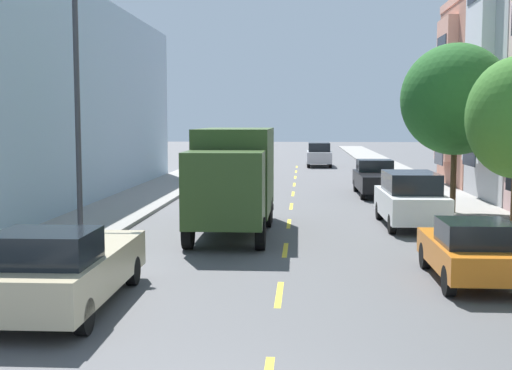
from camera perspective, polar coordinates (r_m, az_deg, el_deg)
name	(u,v)px	position (r m, az deg, el deg)	size (l,w,h in m)	color
ground_plane	(294,188)	(37.48, 3.22, -0.25)	(160.00, 160.00, 0.00)	#4C4C4F
sidewalk_left	(160,190)	(36.29, -8.11, -0.38)	(3.20, 120.00, 0.14)	gray
sidewalk_right	(430,191)	(36.09, 14.52, -0.53)	(3.20, 120.00, 0.14)	gray
lane_centerline_dashes	(292,200)	(32.02, 3.08, -1.23)	(0.14, 47.20, 0.01)	yellow
street_tree_third	(456,99)	(27.47, 16.54, 6.96)	(4.24, 4.24, 6.60)	#47331E
street_lamp	(82,97)	(20.44, -14.53, 7.25)	(1.35, 0.28, 7.50)	#38383D
delivery_box_truck	(234,174)	(22.50, -1.87, 0.90)	(2.45, 7.44, 3.48)	#2D471E
parked_pickup_black	(377,179)	(34.38, 10.19, 0.53)	(2.08, 5.33, 1.73)	black
parked_sedan_forest	(226,169)	(42.04, -2.54, 1.40)	(1.81, 4.50, 1.43)	#194C28
parked_hatchback_red	(237,161)	(50.22, -1.63, 2.08)	(1.84, 4.04, 1.50)	#AD1E1E
parked_wagon_teal	(251,153)	(61.76, -0.40, 2.77)	(1.85, 4.71, 1.50)	#195B60
parked_suv_white	(410,199)	(24.46, 12.93, -1.14)	(2.03, 4.83, 1.93)	silver
parked_pickup_champagne	(64,268)	(14.04, -15.91, -6.76)	(2.07, 5.33, 1.73)	tan
parked_hatchback_orange	(471,250)	(16.43, 17.74, -5.29)	(1.77, 4.01, 1.50)	orange
moving_silver_sedan	(319,154)	(55.12, 5.35, 2.60)	(1.95, 4.80, 1.93)	#B2B5BA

